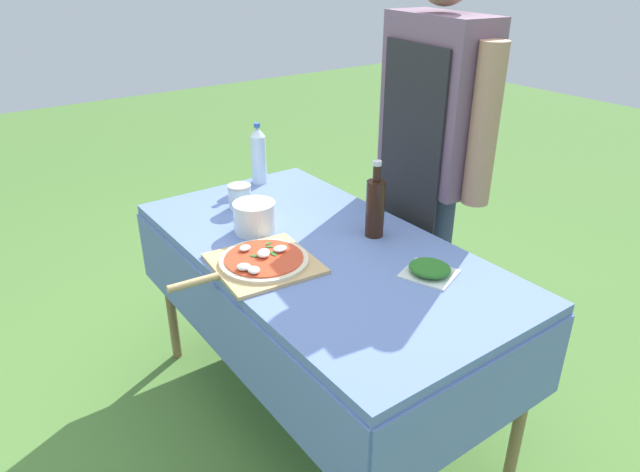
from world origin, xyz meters
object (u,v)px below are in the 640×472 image
(prep_table, at_px, (320,266))
(person_cook, at_px, (431,144))
(herb_container, at_px, (430,269))
(water_bottle, at_px, (258,155))
(sauce_jar, at_px, (240,198))
(mixing_tub, at_px, (255,217))
(pizza_on_peel, at_px, (261,262))
(oil_bottle, at_px, (375,207))

(prep_table, distance_m, person_cook, 0.66)
(prep_table, height_order, herb_container, herb_container)
(water_bottle, distance_m, sauce_jar, 0.31)
(water_bottle, xyz_separation_m, mixing_tub, (0.42, -0.27, -0.07))
(pizza_on_peel, distance_m, water_bottle, 0.76)
(person_cook, distance_m, water_bottle, 0.74)
(water_bottle, height_order, sauce_jar, water_bottle)
(water_bottle, height_order, herb_container, water_bottle)
(herb_container, bearing_deg, water_bottle, -179.02)
(pizza_on_peel, bearing_deg, sauce_jar, 164.65)
(mixing_tub, bearing_deg, prep_table, 26.51)
(water_bottle, bearing_deg, herb_container, 0.98)
(mixing_tub, relative_size, sauce_jar, 1.54)
(oil_bottle, height_order, herb_container, oil_bottle)
(oil_bottle, relative_size, water_bottle, 1.05)
(mixing_tub, height_order, sauce_jar, mixing_tub)
(pizza_on_peel, bearing_deg, person_cook, 99.44)
(oil_bottle, distance_m, water_bottle, 0.70)
(person_cook, distance_m, mixing_tub, 0.74)
(person_cook, xyz_separation_m, oil_bottle, (0.10, -0.36, -0.14))
(prep_table, xyz_separation_m, mixing_tub, (-0.24, -0.12, 0.13))
(pizza_on_peel, height_order, mixing_tub, mixing_tub)
(oil_bottle, distance_m, mixing_tub, 0.43)
(pizza_on_peel, relative_size, herb_container, 2.47)
(water_bottle, relative_size, mixing_tub, 1.74)
(oil_bottle, relative_size, mixing_tub, 1.83)
(prep_table, height_order, mixing_tub, mixing_tub)
(oil_bottle, xyz_separation_m, sauce_jar, (-0.49, -0.27, -0.07))
(prep_table, xyz_separation_m, herb_container, (0.36, 0.16, 0.10))
(herb_container, distance_m, sauce_jar, 0.84)
(person_cook, bearing_deg, sauce_jar, 66.10)
(pizza_on_peel, distance_m, mixing_tub, 0.26)
(herb_container, distance_m, mixing_tub, 0.66)
(water_bottle, distance_m, mixing_tub, 0.50)
(water_bottle, xyz_separation_m, sauce_jar, (0.21, -0.21, -0.08))
(water_bottle, bearing_deg, person_cook, 35.31)
(pizza_on_peel, distance_m, herb_container, 0.53)
(mixing_tub, bearing_deg, person_cook, 75.44)
(prep_table, distance_m, water_bottle, 0.70)
(oil_bottle, height_order, sauce_jar, oil_bottle)
(person_cook, height_order, pizza_on_peel, person_cook)
(person_cook, xyz_separation_m, sauce_jar, (-0.39, -0.63, -0.20))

